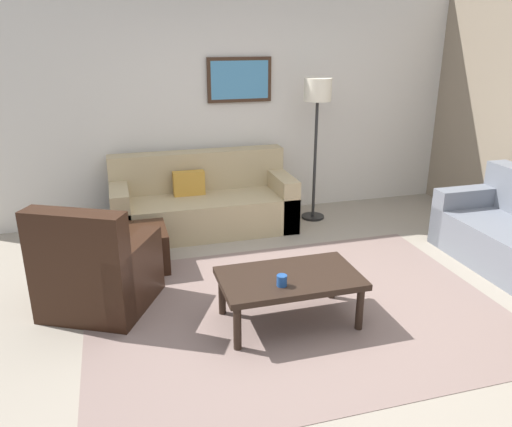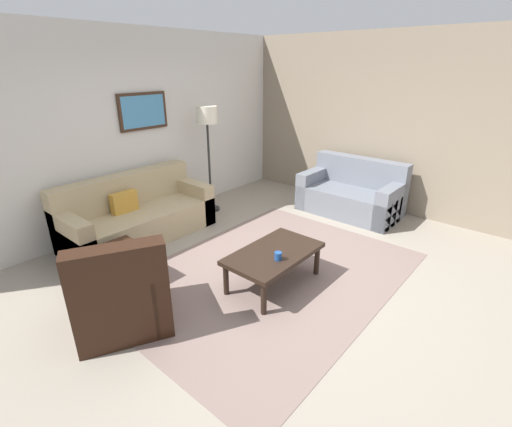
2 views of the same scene
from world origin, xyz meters
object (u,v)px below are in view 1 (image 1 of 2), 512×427
(coffee_table, at_px, (290,281))
(lamp_standing, at_px, (317,105))
(cup, at_px, (282,281))
(couch_main, at_px, (202,203))
(framed_artwork, at_px, (240,80))
(armchair_leather, at_px, (96,276))
(ottoman, at_px, (138,249))

(coffee_table, relative_size, lamp_standing, 0.64)
(cup, bearing_deg, lamp_standing, 62.65)
(coffee_table, bearing_deg, couch_main, 97.39)
(coffee_table, distance_m, framed_artwork, 2.98)
(armchair_leather, bearing_deg, coffee_table, -22.59)
(framed_artwork, bearing_deg, couch_main, -145.04)
(ottoman, distance_m, lamp_standing, 2.64)
(cup, height_order, framed_artwork, framed_artwork)
(couch_main, bearing_deg, cup, -85.76)
(cup, bearing_deg, ottoman, 123.28)
(armchair_leather, xyz_separation_m, framed_artwork, (1.76, 2.04, 1.36))
(framed_artwork, bearing_deg, ottoman, -136.38)
(armchair_leather, xyz_separation_m, ottoman, (0.38, 0.73, -0.11))
(ottoman, xyz_separation_m, cup, (0.98, -1.49, 0.25))
(cup, bearing_deg, framed_artwork, 81.98)
(ottoman, xyz_separation_m, coffee_table, (1.09, -1.35, 0.16))
(couch_main, distance_m, lamp_standing, 1.78)
(lamp_standing, relative_size, framed_artwork, 2.19)
(coffee_table, relative_size, cup, 12.73)
(armchair_leather, relative_size, lamp_standing, 0.63)
(couch_main, xyz_separation_m, lamp_standing, (1.39, -0.06, 1.11))
(armchair_leather, bearing_deg, lamp_standing, 31.60)
(armchair_leather, xyz_separation_m, lamp_standing, (2.57, 1.58, 1.10))
(couch_main, bearing_deg, ottoman, -131.40)
(coffee_table, bearing_deg, armchair_leather, 157.41)
(cup, relative_size, lamp_standing, 0.05)
(lamp_standing, bearing_deg, coffee_table, -116.52)
(lamp_standing, distance_m, framed_artwork, 0.97)
(couch_main, relative_size, coffee_table, 1.89)
(armchair_leather, distance_m, ottoman, 0.83)
(cup, bearing_deg, coffee_table, 51.38)
(couch_main, bearing_deg, framed_artwork, 34.96)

